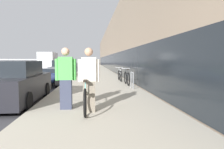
{
  "coord_description": "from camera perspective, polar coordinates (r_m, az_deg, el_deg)",
  "views": [
    {
      "loc": [
        5.45,
        -3.49,
        1.59
      ],
      "look_at": [
        7.19,
        14.43,
        0.27
      ],
      "focal_mm": 32.0,
      "sensor_mm": 36.0,
      "label": 1
    }
  ],
  "objects": [
    {
      "name": "sidewalk_slab",
      "position": [
        24.54,
        -4.85,
        0.61
      ],
      "size": [
        4.35,
        70.0,
        0.14
      ],
      "color": "#B2AA99",
      "rests_on": "ground"
    },
    {
      "name": "moving_truck",
      "position": [
        36.6,
        -17.62,
        3.77
      ],
      "size": [
        2.53,
        6.52,
        2.87
      ],
      "color": "orange",
      "rests_on": "ground"
    },
    {
      "name": "storefront_facade",
      "position": [
        33.4,
        7.52,
        7.51
      ],
      "size": [
        10.01,
        70.0,
        7.11
      ],
      "color": "gray",
      "rests_on": "ground"
    },
    {
      "name": "vintage_roadster_curbside",
      "position": [
        13.18,
        -17.87,
        -1.05
      ],
      "size": [
        1.87,
        4.3,
        1.0
      ],
      "color": "navy",
      "rests_on": "ground"
    },
    {
      "name": "parked_sedan_curbside",
      "position": [
        8.21,
        -26.29,
        -2.37
      ],
      "size": [
        1.96,
        4.2,
        1.62
      ],
      "color": "black",
      "rests_on": "ground"
    },
    {
      "name": "bike_rack_hoop",
      "position": [
        10.21,
        5.77,
        -1.13
      ],
      "size": [
        0.05,
        0.6,
        0.84
      ],
      "color": "gray",
      "rests_on": "sidewalk_slab"
    },
    {
      "name": "cruiser_bike_nearest",
      "position": [
        11.73,
        4.26,
        -0.98
      ],
      "size": [
        0.52,
        1.74,
        0.96
      ],
      "color": "black",
      "rests_on": "sidewalk_slab"
    },
    {
      "name": "person_rider",
      "position": [
        5.63,
        -6.6,
        -1.48
      ],
      "size": [
        0.61,
        0.24,
        1.8
      ],
      "color": "#756B5B",
      "rests_on": "sidewalk_slab"
    },
    {
      "name": "cruiser_bike_middle",
      "position": [
        13.81,
        2.28,
        -0.25
      ],
      "size": [
        0.52,
        1.77,
        0.92
      ],
      "color": "black",
      "rests_on": "sidewalk_slab"
    },
    {
      "name": "person_bystander",
      "position": [
        6.04,
        -13.04,
        -1.08
      ],
      "size": [
        0.62,
        0.24,
        1.82
      ],
      "color": "#33384C",
      "rests_on": "sidewalk_slab"
    },
    {
      "name": "lawn_strip",
      "position": [
        31.04,
        -28.74,
        0.76
      ],
      "size": [
        5.61,
        70.0,
        0.03
      ],
      "color": "#3D7533",
      "rests_on": "ground"
    },
    {
      "name": "tandem_bicycle",
      "position": [
        6.02,
        -7.39,
        -6.0
      ],
      "size": [
        0.52,
        2.58,
        0.93
      ],
      "color": "black",
      "rests_on": "sidewalk_slab"
    },
    {
      "name": "parked_sedan_far",
      "position": [
        19.36,
        -14.01,
        1.47
      ],
      "size": [
        1.8,
        4.7,
        1.56
      ],
      "color": "#4C5156",
      "rests_on": "ground"
    }
  ]
}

